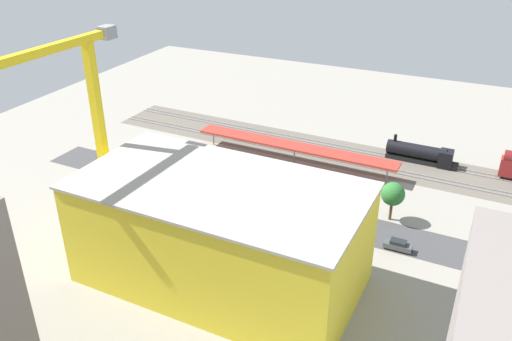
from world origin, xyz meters
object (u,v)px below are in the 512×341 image
at_px(street_tree_0, 170,150).
at_px(traffic_light, 333,213).
at_px(construction_building, 220,235).
at_px(platform_canopy_near, 295,146).
at_px(parked_car_4, 256,209).
at_px(street_tree_3, 235,165).
at_px(locomotive, 422,154).
at_px(parked_car_5, 227,202).
at_px(parked_car_2, 320,225).
at_px(street_tree_1, 393,194).
at_px(tower_crane, 91,124).
at_px(street_tree_2, 283,175).
at_px(parked_car_3, 288,217).
at_px(parked_car_1, 357,235).
at_px(box_truck_0, 218,209).
at_px(parked_car_0, 398,246).

xyz_separation_m(street_tree_0, traffic_light, (-38.69, 9.59, -0.12)).
bearing_deg(construction_building, platform_canopy_near, -82.24).
xyz_separation_m(parked_car_4, traffic_light, (-14.95, 1.42, 3.85)).
bearing_deg(street_tree_3, construction_building, 112.98).
distance_m(locomotive, parked_car_5, 45.96).
bearing_deg(parked_car_2, street_tree_1, -141.26).
relative_size(parked_car_5, tower_crane, 0.12).
xyz_separation_m(platform_canopy_near, street_tree_0, (22.25, 14.79, 0.95)).
xyz_separation_m(parked_car_2, street_tree_2, (10.33, -7.51, 4.05)).
bearing_deg(parked_car_3, street_tree_0, -15.30).
bearing_deg(tower_crane, parked_car_1, -158.15).
xyz_separation_m(parked_car_1, street_tree_3, (27.73, -8.52, 3.63)).
height_order(platform_canopy_near, box_truck_0, platform_canopy_near).
bearing_deg(platform_canopy_near, street_tree_0, 33.62).
bearing_deg(parked_car_0, street_tree_1, -70.14).
bearing_deg(parked_car_0, street_tree_0, -10.00).
xyz_separation_m(locomotive, street_tree_0, (47.79, 26.43, 2.76)).
bearing_deg(parked_car_3, parked_car_1, 179.14).
xyz_separation_m(street_tree_2, traffic_light, (-12.86, 8.85, -0.18)).
bearing_deg(street_tree_1, tower_crane, 29.28).
relative_size(platform_canopy_near, street_tree_2, 6.39).
height_order(platform_canopy_near, street_tree_1, street_tree_1).
relative_size(tower_crane, street_tree_0, 4.61).
distance_m(parked_car_3, construction_building, 20.98).
height_order(locomotive, parked_car_4, locomotive).
bearing_deg(parked_car_2, construction_building, 64.47).
xyz_separation_m(parked_car_4, street_tree_1, (-22.83, -8.28, 4.46)).
relative_size(construction_building, tower_crane, 1.19).
bearing_deg(parked_car_1, parked_car_4, -0.74).
bearing_deg(traffic_light, street_tree_0, -13.92).
distance_m(box_truck_0, traffic_light, 21.16).
distance_m(street_tree_1, street_tree_3, 31.46).
height_order(parked_car_4, box_truck_0, box_truck_0).
bearing_deg(box_truck_0, locomotive, -127.70).
bearing_deg(street_tree_2, parked_car_1, 155.71).
height_order(parked_car_0, street_tree_2, street_tree_2).
bearing_deg(tower_crane, street_tree_1, -150.72).
distance_m(parked_car_0, street_tree_3, 35.95).
bearing_deg(parked_car_0, parked_car_5, -0.99).
height_order(locomotive, parked_car_5, locomotive).
xyz_separation_m(locomotive, street_tree_1, (1.22, 26.33, 3.24)).
bearing_deg(street_tree_2, box_truck_0, 55.41).
bearing_deg(parked_car_0, parked_car_4, -1.33).
height_order(parked_car_3, tower_crane, tower_crane).
bearing_deg(platform_canopy_near, parked_car_1, 131.57).
height_order(parked_car_2, parked_car_4, parked_car_4).
relative_size(locomotive, traffic_light, 2.23).
xyz_separation_m(locomotive, street_tree_3, (32.67, 26.32, 2.37)).
relative_size(parked_car_5, traffic_light, 0.60).
height_order(locomotive, box_truck_0, locomotive).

